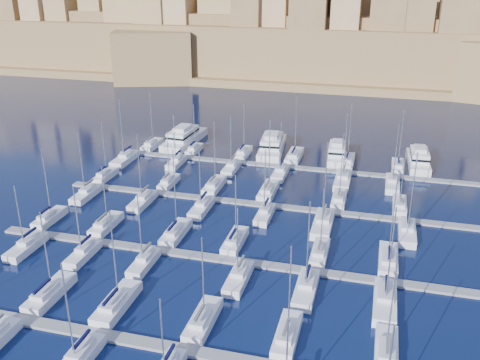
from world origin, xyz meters
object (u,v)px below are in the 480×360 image
(sailboat_2, at_px, (117,304))
(motor_yacht_b, at_px, (272,145))
(motor_yacht_c, at_px, (337,153))
(motor_yacht_d, at_px, (419,159))
(sailboat_4, at_px, (287,335))
(motor_yacht_a, at_px, (184,137))

(sailboat_2, height_order, motor_yacht_b, sailboat_2)
(sailboat_2, distance_m, motor_yacht_b, 70.74)
(motor_yacht_c, height_order, motor_yacht_d, same)
(sailboat_4, height_order, motor_yacht_a, sailboat_4)
(motor_yacht_b, height_order, motor_yacht_c, same)
(sailboat_4, bearing_deg, sailboat_2, 178.69)
(sailboat_2, bearing_deg, motor_yacht_b, 84.33)
(sailboat_4, bearing_deg, motor_yacht_c, 90.44)
(motor_yacht_b, bearing_deg, sailboat_4, -76.64)
(motor_yacht_a, distance_m, motor_yacht_d, 58.91)
(motor_yacht_a, xyz_separation_m, motor_yacht_d, (58.88, -1.84, -0.00))
(sailboat_2, bearing_deg, motor_yacht_a, 103.27)
(motor_yacht_c, bearing_deg, sailboat_2, -108.83)
(motor_yacht_b, height_order, motor_yacht_d, same)
(sailboat_4, xyz_separation_m, motor_yacht_d, (18.38, 69.37, 0.99))
(motor_yacht_b, relative_size, motor_yacht_c, 1.31)
(motor_yacht_b, bearing_deg, sailboat_2, -95.67)
(sailboat_2, xyz_separation_m, sailboat_4, (23.84, -0.54, -0.02))
(motor_yacht_a, relative_size, motor_yacht_c, 1.34)
(sailboat_4, relative_size, motor_yacht_a, 0.70)
(motor_yacht_c, bearing_deg, sailboat_4, -89.56)
(motor_yacht_a, height_order, motor_yacht_d, same)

